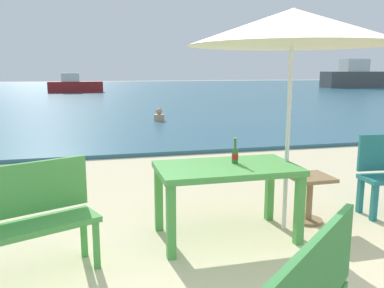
{
  "coord_description": "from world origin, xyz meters",
  "views": [
    {
      "loc": [
        -1.6,
        -2.75,
        1.71
      ],
      "look_at": [
        -0.16,
        3.0,
        0.6
      ],
      "focal_mm": 37.41,
      "sensor_mm": 36.0,
      "label": 1
    }
  ],
  "objects_px": {
    "picnic_table_green": "(227,176)",
    "patio_umbrella": "(293,27)",
    "beer_bottle_amber": "(235,154)",
    "boat_tanker": "(75,85)",
    "bench_green_right": "(20,216)",
    "swimmer_person": "(159,116)",
    "boat_ferry": "(359,77)",
    "side_table_wood": "(310,192)"
  },
  "relations": [
    {
      "from": "swimmer_person",
      "to": "side_table_wood",
      "type": "bearing_deg",
      "value": -88.47
    },
    {
      "from": "boat_ferry",
      "to": "swimmer_person",
      "type": "bearing_deg",
      "value": -137.96
    },
    {
      "from": "side_table_wood",
      "to": "patio_umbrella",
      "type": "bearing_deg",
      "value": -159.93
    },
    {
      "from": "beer_bottle_amber",
      "to": "patio_umbrella",
      "type": "height_order",
      "value": "patio_umbrella"
    },
    {
      "from": "bench_green_right",
      "to": "boat_tanker",
      "type": "bearing_deg",
      "value": 91.08
    },
    {
      "from": "swimmer_person",
      "to": "boat_ferry",
      "type": "bearing_deg",
      "value": 42.04
    },
    {
      "from": "picnic_table_green",
      "to": "boat_tanker",
      "type": "relative_size",
      "value": 0.37
    },
    {
      "from": "beer_bottle_amber",
      "to": "boat_tanker",
      "type": "bearing_deg",
      "value": 95.4
    },
    {
      "from": "side_table_wood",
      "to": "boat_ferry",
      "type": "bearing_deg",
      "value": 52.85
    },
    {
      "from": "picnic_table_green",
      "to": "boat_tanker",
      "type": "xyz_separation_m",
      "value": [
        -2.4,
        26.65,
        -0.07
      ]
    },
    {
      "from": "bench_green_right",
      "to": "boat_tanker",
      "type": "distance_m",
      "value": 27.03
    },
    {
      "from": "picnic_table_green",
      "to": "boat_ferry",
      "type": "distance_m",
      "value": 36.79
    },
    {
      "from": "boat_tanker",
      "to": "bench_green_right",
      "type": "bearing_deg",
      "value": -88.92
    },
    {
      "from": "bench_green_right",
      "to": "boat_ferry",
      "type": "relative_size",
      "value": 0.18
    },
    {
      "from": "beer_bottle_amber",
      "to": "side_table_wood",
      "type": "height_order",
      "value": "beer_bottle_amber"
    },
    {
      "from": "swimmer_person",
      "to": "boat_tanker",
      "type": "distance_m",
      "value": 17.9
    },
    {
      "from": "beer_bottle_amber",
      "to": "swimmer_person",
      "type": "distance_m",
      "value": 9.02
    },
    {
      "from": "picnic_table_green",
      "to": "boat_tanker",
      "type": "height_order",
      "value": "boat_tanker"
    },
    {
      "from": "patio_umbrella",
      "to": "boat_tanker",
      "type": "height_order",
      "value": "patio_umbrella"
    },
    {
      "from": "picnic_table_green",
      "to": "boat_ferry",
      "type": "xyz_separation_m",
      "value": [
        22.8,
        28.87,
        0.36
      ]
    },
    {
      "from": "boat_ferry",
      "to": "side_table_wood",
      "type": "bearing_deg",
      "value": -127.15
    },
    {
      "from": "beer_bottle_amber",
      "to": "swimmer_person",
      "type": "bearing_deg",
      "value": 85.55
    },
    {
      "from": "picnic_table_green",
      "to": "swimmer_person",
      "type": "bearing_deg",
      "value": 84.87
    },
    {
      "from": "bench_green_right",
      "to": "swimmer_person",
      "type": "distance_m",
      "value": 9.81
    },
    {
      "from": "side_table_wood",
      "to": "boat_ferry",
      "type": "distance_m",
      "value": 36.02
    },
    {
      "from": "swimmer_person",
      "to": "boat_ferry",
      "type": "height_order",
      "value": "boat_ferry"
    },
    {
      "from": "beer_bottle_amber",
      "to": "patio_umbrella",
      "type": "relative_size",
      "value": 0.12
    },
    {
      "from": "patio_umbrella",
      "to": "side_table_wood",
      "type": "xyz_separation_m",
      "value": [
        0.37,
        0.14,
        -1.76
      ]
    },
    {
      "from": "swimmer_person",
      "to": "boat_ferry",
      "type": "relative_size",
      "value": 0.06
    },
    {
      "from": "beer_bottle_amber",
      "to": "picnic_table_green",
      "type": "bearing_deg",
      "value": -146.69
    },
    {
      "from": "boat_ferry",
      "to": "patio_umbrella",
      "type": "bearing_deg",
      "value": -127.49
    },
    {
      "from": "swimmer_person",
      "to": "boat_tanker",
      "type": "xyz_separation_m",
      "value": [
        -3.21,
        17.6,
        0.34
      ]
    },
    {
      "from": "patio_umbrella",
      "to": "boat_tanker",
      "type": "distance_m",
      "value": 26.84
    },
    {
      "from": "patio_umbrella",
      "to": "boat_ferry",
      "type": "distance_m",
      "value": 36.37
    },
    {
      "from": "beer_bottle_amber",
      "to": "boat_tanker",
      "type": "height_order",
      "value": "boat_tanker"
    },
    {
      "from": "picnic_table_green",
      "to": "bench_green_right",
      "type": "height_order",
      "value": "bench_green_right"
    },
    {
      "from": "beer_bottle_amber",
      "to": "boat_tanker",
      "type": "distance_m",
      "value": 26.69
    },
    {
      "from": "side_table_wood",
      "to": "picnic_table_green",
      "type": "bearing_deg",
      "value": -170.92
    },
    {
      "from": "boat_tanker",
      "to": "boat_ferry",
      "type": "relative_size",
      "value": 0.54
    },
    {
      "from": "picnic_table_green",
      "to": "side_table_wood",
      "type": "xyz_separation_m",
      "value": [
        1.05,
        0.17,
        -0.3
      ]
    },
    {
      "from": "picnic_table_green",
      "to": "patio_umbrella",
      "type": "xyz_separation_m",
      "value": [
        0.68,
        0.03,
        1.47
      ]
    },
    {
      "from": "picnic_table_green",
      "to": "patio_umbrella",
      "type": "relative_size",
      "value": 0.61
    }
  ]
}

